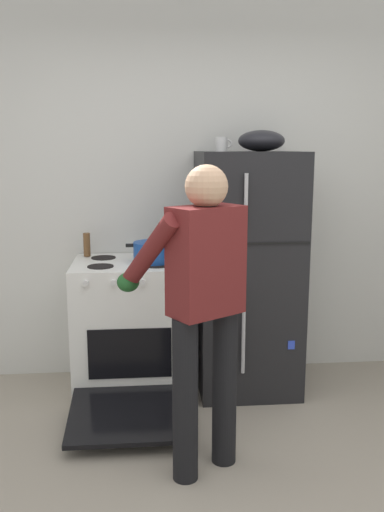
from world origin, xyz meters
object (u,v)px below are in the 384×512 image
at_px(refrigerator, 247,273).
at_px(coffee_mug, 222,144).
at_px(person_cook, 201,293).
at_px(pepper_mill, 87,245).
at_px(mixing_bowl, 261,141).
at_px(red_pot, 153,252).
at_px(stove_range, 131,329).

xyz_separation_m(refrigerator, coffee_mug, (-0.18, 0.05, 0.87)).
relative_size(person_cook, pepper_mill, 9.75).
bearing_deg(person_cook, mixing_bowl, 63.19).
height_order(refrigerator, coffee_mug, coffee_mug).
height_order(red_pot, mixing_bowl, mixing_bowl).
xyz_separation_m(red_pot, coffee_mug, (0.47, 0.10, 0.71)).
relative_size(pepper_mill, mixing_bowl, 0.53).
xyz_separation_m(stove_range, red_pot, (0.16, -0.03, 0.54)).
xyz_separation_m(stove_range, pepper_mill, (-0.30, 0.22, 0.56)).
bearing_deg(person_cook, refrigerator, 66.94).
height_order(red_pot, coffee_mug, coffee_mug).
bearing_deg(pepper_mill, person_cook, -60.42).
distance_m(stove_range, red_pot, 0.57).
height_order(refrigerator, person_cook, refrigerator).
relative_size(stove_range, pepper_mill, 7.47).
xyz_separation_m(stove_range, mixing_bowl, (0.89, 0.02, 1.27)).
distance_m(red_pot, pepper_mill, 0.52).
distance_m(red_pot, mixing_bowl, 1.03).
bearing_deg(coffee_mug, mixing_bowl, -10.99).
xyz_separation_m(refrigerator, pepper_mill, (-1.11, 0.20, 0.18)).
bearing_deg(coffee_mug, red_pot, -168.05).
distance_m(refrigerator, mixing_bowl, 0.90).
bearing_deg(pepper_mill, mixing_bowl, -9.54).
xyz_separation_m(red_pot, pepper_mill, (-0.46, 0.25, 0.01)).
bearing_deg(stove_range, mixing_bowl, 1.16).
relative_size(stove_range, person_cook, 0.77).
bearing_deg(mixing_bowl, coffee_mug, 169.01).
relative_size(stove_range, coffee_mug, 10.94).
relative_size(refrigerator, red_pot, 4.60).
xyz_separation_m(stove_range, person_cook, (0.38, -0.99, 0.51)).
bearing_deg(person_cook, red_pot, 103.17).
bearing_deg(pepper_mill, coffee_mug, -9.14).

